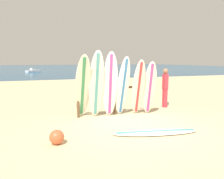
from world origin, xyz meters
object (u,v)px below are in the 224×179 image
at_px(surfboard_rack, 115,95).
at_px(surfboard_leaning_center_right, 138,88).
at_px(surfboard_lying_on_sand, 156,132).
at_px(surfboard_leaning_left, 97,85).
at_px(surfboard_leaning_center_left, 110,85).
at_px(beachgoer_standing, 165,86).
at_px(small_boat_offshore, 33,71).
at_px(surfboard_leaning_right, 150,88).
at_px(beach_ball, 57,137).
at_px(surfboard_leaning_center, 123,86).
at_px(surfboard_leaning_far_left, 83,87).

height_order(surfboard_rack, surfboard_leaning_center_right, surfboard_leaning_center_right).
bearing_deg(surfboard_lying_on_sand, surfboard_leaning_left, 117.46).
xyz_separation_m(surfboard_leaning_center_left, beachgoer_standing, (2.79, 0.86, -0.24)).
distance_m(surfboard_lying_on_sand, small_boat_offshore, 35.64).
bearing_deg(surfboard_leaning_right, beachgoer_standing, 36.78).
distance_m(surfboard_leaning_center_right, surfboard_lying_on_sand, 2.30).
distance_m(surfboard_rack, surfboard_leaning_center_right, 0.92).
height_order(small_boat_offshore, beach_ball, small_boat_offshore).
bearing_deg(surfboard_leaning_center, surfboard_leaning_far_left, 177.33).
xyz_separation_m(surfboard_leaning_center, surfboard_lying_on_sand, (0.11, -2.12, -1.05)).
xyz_separation_m(surfboard_leaning_left, beach_ball, (-1.57, -2.02, -1.00)).
xyz_separation_m(surfboard_leaning_center_right, small_boat_offshore, (-3.40, 33.50, -0.77)).
relative_size(surfboard_leaning_center_left, surfboard_leaning_center_right, 1.13).
bearing_deg(surfboard_leaning_far_left, small_boat_offshore, 92.37).
bearing_deg(surfboard_rack, surfboard_leaning_right, -20.12).
height_order(surfboard_leaning_center_left, surfboard_leaning_center, surfboard_leaning_center_left).
xyz_separation_m(surfboard_leaning_center, surfboard_leaning_right, (1.01, -0.12, -0.09)).
bearing_deg(beach_ball, beachgoer_standing, 30.53).
distance_m(surfboard_leaning_far_left, small_boat_offshore, 33.37).
relative_size(surfboard_leaning_center_left, surfboard_leaning_right, 1.17).
xyz_separation_m(beachgoer_standing, small_boat_offshore, (-5.14, 32.55, -0.66)).
distance_m(surfboard_rack, beach_ball, 3.38).
xyz_separation_m(surfboard_leaning_left, surfboard_leaning_center_right, (1.55, -0.09, -0.15)).
height_order(surfboard_leaning_right, beachgoer_standing, surfboard_leaning_right).
relative_size(surfboard_leaning_center_left, small_boat_offshore, 0.88).
distance_m(surfboard_leaning_center, surfboard_leaning_right, 1.03).
height_order(surfboard_leaning_far_left, surfboard_leaning_center_right, surfboard_leaning_far_left).
distance_m(surfboard_leaning_right, surfboard_lying_on_sand, 2.40).
distance_m(surfboard_rack, small_boat_offshore, 33.18).
xyz_separation_m(beachgoer_standing, beach_ball, (-4.87, -2.87, -0.74)).
height_order(surfboard_leaning_far_left, surfboard_leaning_center_left, surfboard_leaning_center_left).
xyz_separation_m(surfboard_leaning_left, beachgoer_standing, (3.29, 0.85, -0.26)).
height_order(surfboard_rack, surfboard_leaning_left, surfboard_leaning_left).
bearing_deg(small_boat_offshore, surfboard_leaning_center, -85.15).
bearing_deg(beach_ball, small_boat_offshore, 90.44).
relative_size(surfboard_rack, surfboard_leaning_center_left, 1.23).
relative_size(surfboard_leaning_far_left, surfboard_leaning_right, 1.12).
relative_size(surfboard_leaning_center_right, small_boat_offshore, 0.78).
xyz_separation_m(surfboard_lying_on_sand, small_boat_offshore, (-2.94, 35.52, 0.22)).
bearing_deg(surfboard_leaning_left, surfboard_leaning_right, -3.22).
xyz_separation_m(surfboard_leaning_left, surfboard_lying_on_sand, (1.10, -2.11, -1.14)).
distance_m(surfboard_leaning_center_right, beachgoer_standing, 1.98).
bearing_deg(surfboard_leaning_left, surfboard_leaning_far_left, 170.79).
bearing_deg(surfboard_leaning_far_left, surfboard_leaning_left, -9.21).
relative_size(surfboard_leaning_right, surfboard_lying_on_sand, 0.80).
relative_size(surfboard_leaning_center_left, beachgoer_standing, 1.39).
bearing_deg(surfboard_leaning_center, surfboard_leaning_left, -179.58).
xyz_separation_m(surfboard_leaning_far_left, beach_ball, (-1.11, -2.09, -0.93)).
relative_size(surfboard_leaning_center, surfboard_leaning_center_right, 1.05).
bearing_deg(surfboard_leaning_center_left, surfboard_leaning_left, 179.46).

